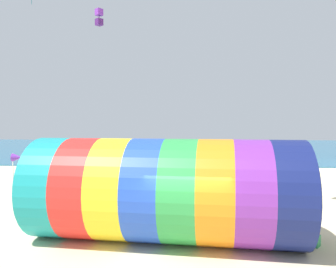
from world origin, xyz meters
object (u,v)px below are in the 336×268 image
(kite_handler, at_px, (312,215))
(beach_flag, at_px, (17,160))
(cooler_box, at_px, (311,240))
(kite_purple_box, at_px, (99,17))
(giant_inflatable_tube, at_px, (166,190))
(bystander_near_water, at_px, (79,169))
(bystander_mid_beach, at_px, (99,170))

(kite_handler, distance_m, beach_flag, 12.05)
(cooler_box, bearing_deg, kite_purple_box, 134.53)
(kite_handler, relative_size, beach_flag, 0.61)
(kite_handler, relative_size, cooler_box, 3.16)
(kite_handler, distance_m, kite_purple_box, 16.48)
(giant_inflatable_tube, height_order, cooler_box, giant_inflatable_tube)
(giant_inflatable_tube, xyz_separation_m, bystander_near_water, (-6.63, 11.25, -0.97))
(kite_purple_box, relative_size, beach_flag, 0.40)
(beach_flag, bearing_deg, kite_handler, -11.53)
(bystander_near_water, distance_m, cooler_box, 16.19)
(giant_inflatable_tube, relative_size, bystander_near_water, 6.12)
(kite_purple_box, bearing_deg, giant_inflatable_tube, -63.60)
(bystander_near_water, bearing_deg, kite_purple_box, -42.72)
(giant_inflatable_tube, distance_m, kite_purple_box, 13.77)
(kite_handler, distance_m, cooler_box, 0.95)
(kite_purple_box, distance_m, beach_flag, 10.73)
(bystander_near_water, relative_size, beach_flag, 0.57)
(bystander_near_water, xyz_separation_m, cooler_box, (11.43, -11.44, -0.59))
(giant_inflatable_tube, distance_m, beach_flag, 7.25)
(kite_handler, bearing_deg, giant_inflatable_tube, -175.04)
(beach_flag, bearing_deg, kite_purple_box, 73.57)
(kite_handler, height_order, bystander_near_water, kite_handler)
(kite_purple_box, bearing_deg, kite_handler, -42.75)
(kite_purple_box, xyz_separation_m, beach_flag, (-1.96, -6.63, -8.20))
(giant_inflatable_tube, distance_m, bystander_mid_beach, 11.32)
(giant_inflatable_tube, distance_m, bystander_near_water, 13.10)
(beach_flag, bearing_deg, bystander_mid_beach, 77.16)
(bystander_near_water, distance_m, bystander_mid_beach, 2.00)
(kite_handler, distance_m, bystander_near_water, 15.93)
(cooler_box, bearing_deg, bystander_mid_beach, 133.47)
(kite_handler, height_order, bystander_mid_beach, bystander_mid_beach)
(giant_inflatable_tube, xyz_separation_m, bystander_mid_beach, (-4.99, 10.13, -0.86))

